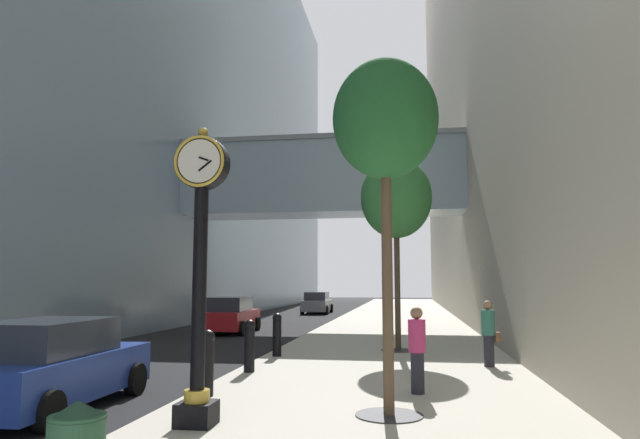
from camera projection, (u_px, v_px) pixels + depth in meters
ground_plane at (325, 327)px, 28.87m from camera, size 110.00×110.00×0.00m
sidewalk_right at (396, 322)px, 31.27m from camera, size 7.13×80.00×0.14m
building_block_left at (148, 47)px, 35.45m from camera, size 23.71×80.00×34.15m
street_clock at (200, 258)px, 8.73m from camera, size 0.84×0.55×4.59m
bollard_third at (207, 361)px, 10.72m from camera, size 0.27×0.27×1.24m
bollard_fourth at (249, 344)px, 13.58m from camera, size 0.27×0.27×1.24m
bollard_fifth at (277, 334)px, 16.44m from camera, size 0.27×0.27×1.24m
street_tree_near at (385, 123)px, 9.63m from camera, size 1.80×1.80×5.96m
street_tree_mid_near at (396, 199)px, 18.24m from camera, size 2.30×2.30×6.20m
pedestrian_walking at (489, 332)px, 14.44m from camera, size 0.46×0.35×1.67m
pedestrian_by_clock at (417, 347)px, 10.97m from camera, size 0.45×0.45×1.66m
car_red_near at (230, 315)px, 25.40m from camera, size 2.08×4.09×1.61m
car_grey_mid at (317, 303)px, 41.14m from camera, size 2.02×4.39×1.56m
car_blue_far at (50, 366)px, 10.15m from camera, size 2.12×4.27×1.61m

